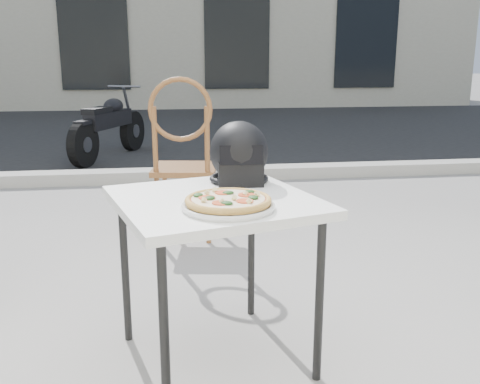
{
  "coord_description": "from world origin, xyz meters",
  "views": [
    {
      "loc": [
        -0.12,
        -2.45,
        1.23
      ],
      "look_at": [
        0.15,
        -0.56,
        0.75
      ],
      "focal_mm": 40.0,
      "sensor_mm": 36.0,
      "label": 1
    }
  ],
  "objects": [
    {
      "name": "pizza",
      "position": [
        0.1,
        -0.61,
        0.74
      ],
      "size": [
        0.38,
        0.38,
        0.04
      ],
      "rotation": [
        0.0,
        0.0,
        0.23
      ],
      "color": "tan",
      "rests_on": "plate"
    },
    {
      "name": "helmet",
      "position": [
        0.2,
        -0.18,
        0.82
      ],
      "size": [
        0.27,
        0.28,
        0.27
      ],
      "rotation": [
        0.0,
        0.0,
        -0.05
      ],
      "color": "black",
      "rests_on": "cafe_table_main"
    },
    {
      "name": "plate",
      "position": [
        0.1,
        -0.61,
        0.71
      ],
      "size": [
        0.36,
        0.36,
        0.02
      ],
      "rotation": [
        0.0,
        0.0,
        -0.06
      ],
      "color": "white",
      "rests_on": "cafe_table_main"
    },
    {
      "name": "cafe_table_main",
      "position": [
        0.06,
        -0.43,
        0.64
      ],
      "size": [
        0.91,
        0.91,
        0.7
      ],
      "rotation": [
        0.0,
        0.0,
        0.28
      ],
      "color": "white",
      "rests_on": "ground"
    },
    {
      "name": "curb",
      "position": [
        0.0,
        3.0,
        0.06
      ],
      "size": [
        30.0,
        0.25,
        0.12
      ],
      "primitive_type": "cube",
      "color": "#9D9B93",
      "rests_on": "ground"
    },
    {
      "name": "motorcycle",
      "position": [
        -0.81,
        4.42,
        0.39
      ],
      "size": [
        0.81,
        1.68,
        0.89
      ],
      "rotation": [
        0.0,
        0.0,
        -0.41
      ],
      "color": "black",
      "rests_on": "street_asphalt"
    },
    {
      "name": "ground",
      "position": [
        0.0,
        0.0,
        0.0
      ],
      "size": [
        80.0,
        80.0,
        0.0
      ],
      "primitive_type": "plane",
      "color": "gray",
      "rests_on": "ground"
    },
    {
      "name": "cafe_chair_main",
      "position": [
        -0.0,
        1.14,
        0.62
      ],
      "size": [
        0.49,
        0.49,
        1.12
      ],
      "rotation": [
        0.0,
        0.0,
        2.99
      ],
      "color": "brown",
      "rests_on": "ground"
    },
    {
      "name": "street_asphalt",
      "position": [
        0.0,
        7.0,
        0.0
      ],
      "size": [
        30.0,
        8.0,
        0.0
      ],
      "primitive_type": "cube",
      "color": "black",
      "rests_on": "ground"
    }
  ]
}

